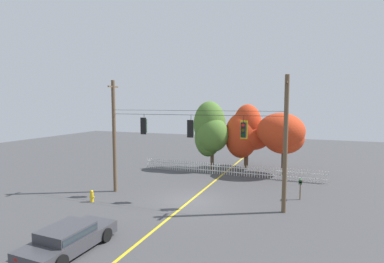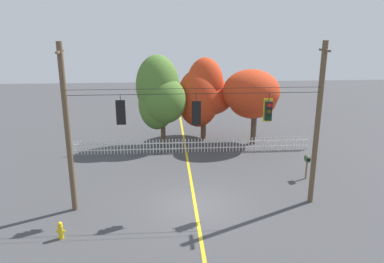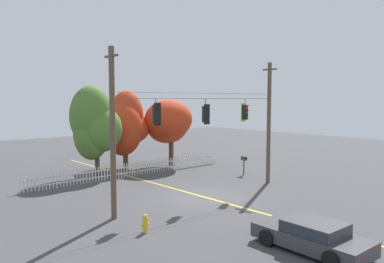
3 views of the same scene
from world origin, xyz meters
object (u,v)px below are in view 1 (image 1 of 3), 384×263
object	(u,v)px
traffic_signal_westbound_side	(144,126)
fire_hydrant	(92,196)
autumn_maple_near_fence	(210,131)
autumn_oak_far_east	(282,134)
traffic_signal_eastbound_side	(191,129)
autumn_maple_mid	(246,133)
roadside_mailbox	(300,183)
parked_car	(68,238)
traffic_signal_southbound_primary	(244,130)

from	to	relation	value
traffic_signal_westbound_side	fire_hydrant	world-z (taller)	traffic_signal_westbound_side
autumn_maple_near_fence	autumn_oak_far_east	world-z (taller)	autumn_maple_near_fence
traffic_signal_eastbound_side	autumn_maple_mid	distance (m)	11.20
autumn_maple_near_fence	roadside_mailbox	xyz separation A→B (m)	(8.54, -6.90, -2.65)
traffic_signal_eastbound_side	parked_car	bearing A→B (deg)	-106.29
traffic_signal_southbound_primary	autumn_maple_mid	world-z (taller)	autumn_maple_mid
traffic_signal_southbound_primary	parked_car	distance (m)	11.02
fire_hydrant	traffic_signal_westbound_side	bearing A→B (deg)	45.85
autumn_oak_far_east	parked_car	distance (m)	19.67
traffic_signal_southbound_primary	autumn_oak_far_east	size ratio (longest dim) A/B	0.25
traffic_signal_westbound_side	roadside_mailbox	bearing A→B (deg)	15.72
traffic_signal_eastbound_side	roadside_mailbox	bearing A→B (deg)	23.10
traffic_signal_southbound_primary	roadside_mailbox	distance (m)	5.69
autumn_maple_near_fence	fire_hydrant	size ratio (longest dim) A/B	8.43
fire_hydrant	autumn_maple_mid	bearing A→B (deg)	61.38
traffic_signal_southbound_primary	traffic_signal_eastbound_side	bearing A→B (deg)	-179.70
traffic_signal_eastbound_side	traffic_signal_southbound_primary	bearing A→B (deg)	0.30
traffic_signal_southbound_primary	roadside_mailbox	world-z (taller)	traffic_signal_southbound_primary
roadside_mailbox	traffic_signal_southbound_primary	bearing A→B (deg)	-139.08
traffic_signal_eastbound_side	roadside_mailbox	world-z (taller)	traffic_signal_eastbound_side
traffic_signal_westbound_side	parked_car	distance (m)	9.41
roadside_mailbox	autumn_oak_far_east	bearing A→B (deg)	104.95
autumn_maple_near_fence	fire_hydrant	world-z (taller)	autumn_maple_near_fence
traffic_signal_eastbound_side	autumn_maple_near_fence	size ratio (longest dim) A/B	0.22
autumn_oak_far_east	roadside_mailbox	world-z (taller)	autumn_oak_far_east
autumn_oak_far_east	parked_car	xyz separation A→B (m)	(-7.32, -18.00, -3.11)
autumn_maple_mid	parked_car	distance (m)	19.95
traffic_signal_eastbound_side	autumn_oak_far_east	distance (m)	10.90
parked_car	autumn_maple_mid	bearing A→B (deg)	78.60
traffic_signal_eastbound_side	autumn_maple_mid	world-z (taller)	autumn_maple_mid
parked_car	roadside_mailbox	size ratio (longest dim) A/B	3.13
traffic_signal_eastbound_side	autumn_maple_mid	size ratio (longest dim) A/B	0.23
traffic_signal_westbound_side	roadside_mailbox	xyz separation A→B (m)	(10.17, 2.86, -3.74)
traffic_signal_eastbound_side	autumn_maple_near_fence	xyz separation A→B (m)	(-1.83, 9.76, -1.01)
autumn_maple_mid	parked_car	bearing A→B (deg)	-101.40
traffic_signal_westbound_side	traffic_signal_eastbound_side	world-z (taller)	same
autumn_maple_near_fence	roadside_mailbox	bearing A→B (deg)	-38.93
traffic_signal_westbound_side	autumn_oak_far_east	distance (m)	12.84
traffic_signal_westbound_side	parked_car	bearing A→B (deg)	-82.96
traffic_signal_eastbound_side	roadside_mailbox	size ratio (longest dim) A/B	1.04
traffic_signal_southbound_primary	parked_car	world-z (taller)	traffic_signal_southbound_primary
autumn_maple_near_fence	roadside_mailbox	distance (m)	11.30
autumn_maple_mid	fire_hydrant	size ratio (longest dim) A/B	8.05
fire_hydrant	roadside_mailbox	distance (m)	13.79
autumn_maple_mid	roadside_mailbox	size ratio (longest dim) A/B	4.54
traffic_signal_westbound_side	autumn_maple_near_fence	xyz separation A→B (m)	(1.62, 9.76, -1.09)
traffic_signal_westbound_side	fire_hydrant	xyz separation A→B (m)	(-2.49, -2.56, -4.49)
fire_hydrant	traffic_signal_southbound_primary	bearing A→B (deg)	15.39
traffic_signal_southbound_primary	autumn_maple_mid	size ratio (longest dim) A/B	0.22
traffic_signal_eastbound_side	fire_hydrant	bearing A→B (deg)	-156.69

